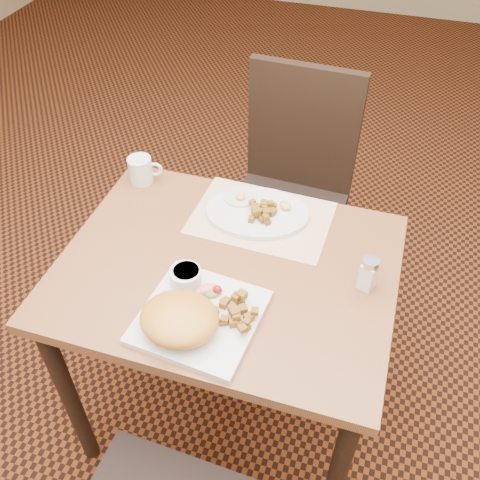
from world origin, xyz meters
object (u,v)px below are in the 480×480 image
(plate_square, at_px, (200,317))
(coffee_mug, at_px, (141,170))
(salt_shaker, at_px, (369,273))
(table, at_px, (227,292))
(chair_far, at_px, (291,185))
(plate_oval, at_px, (257,213))

(plate_square, bearing_deg, coffee_mug, 128.47)
(coffee_mug, bearing_deg, salt_shaker, -17.85)
(plate_square, height_order, salt_shaker, salt_shaker)
(table, relative_size, plate_square, 3.21)
(table, distance_m, chair_far, 0.68)
(table, height_order, coffee_mug, coffee_mug)
(plate_oval, xyz_separation_m, coffee_mug, (-0.40, 0.05, 0.03))
(table, bearing_deg, plate_square, -91.32)
(plate_square, distance_m, salt_shaker, 0.44)
(table, height_order, salt_shaker, salt_shaker)
(chair_far, xyz_separation_m, plate_oval, (-0.01, -0.45, 0.22))
(plate_square, bearing_deg, plate_oval, 86.43)
(plate_square, xyz_separation_m, salt_shaker, (0.37, 0.23, 0.04))
(salt_shaker, bearing_deg, coffee_mug, 162.15)
(table, distance_m, plate_square, 0.22)
(chair_far, relative_size, coffee_mug, 9.17)
(chair_far, bearing_deg, plate_oval, 91.30)
(table, bearing_deg, salt_shaker, 5.67)
(salt_shaker, height_order, coffee_mug, salt_shaker)
(plate_square, bearing_deg, salt_shaker, 31.38)
(table, relative_size, chair_far, 0.93)
(plate_square, height_order, plate_oval, plate_oval)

